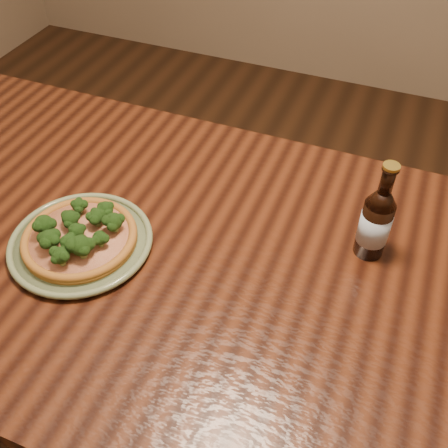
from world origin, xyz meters
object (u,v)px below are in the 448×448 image
at_px(pizza, 79,236).
at_px(beer_bottle, 376,222).
at_px(plate, 81,242).
at_px(table, 165,273).

height_order(pizza, beer_bottle, beer_bottle).
height_order(plate, beer_bottle, beer_bottle).
bearing_deg(plate, beer_bottle, 20.44).
xyz_separation_m(table, pizza, (-0.15, -0.07, 0.12)).
relative_size(pizza, beer_bottle, 1.06).
distance_m(plate, beer_bottle, 0.59).
xyz_separation_m(plate, beer_bottle, (0.55, 0.20, 0.07)).
bearing_deg(beer_bottle, pizza, -154.21).
bearing_deg(plate, pizza, -63.82).
relative_size(plate, beer_bottle, 1.33).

